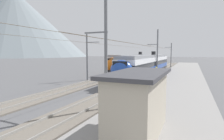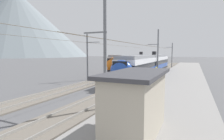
{
  "view_description": "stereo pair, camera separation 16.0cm",
  "coord_description": "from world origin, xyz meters",
  "px_view_note": "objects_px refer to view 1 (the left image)",
  "views": [
    {
      "loc": [
        -19.31,
        -6.49,
        4.18
      ],
      "look_at": [
        0.24,
        2.39,
        2.15
      ],
      "focal_mm": 28.66,
      "sensor_mm": 36.0,
      "label": 1
    },
    {
      "loc": [
        -19.24,
        -6.63,
        4.18
      ],
      "look_at": [
        0.24,
        2.39,
        2.15
      ],
      "focal_mm": 28.66,
      "sensor_mm": 36.0,
      "label": 2
    }
  ],
  "objects_px": {
    "catenary_mast_far_side": "(88,56)",
    "platform_shelter": "(139,103)",
    "catenary_mast_mid": "(157,53)",
    "platform_sign": "(156,72)",
    "potted_plant_platform_edge": "(157,79)",
    "catenary_mast_east": "(171,55)",
    "handbag_beside_passenger": "(154,101)",
    "passenger_walking": "(155,93)",
    "catenary_mast_west": "(104,53)",
    "train_near_platform": "(148,64)",
    "train_far_track": "(135,61)"
  },
  "relations": [
    {
      "from": "catenary_mast_far_side",
      "to": "platform_shelter",
      "type": "xyz_separation_m",
      "value": [
        -15.58,
        -12.51,
        -1.91
      ]
    },
    {
      "from": "catenary_mast_mid",
      "to": "platform_sign",
      "type": "relative_size",
      "value": 21.15
    },
    {
      "from": "catenary_mast_far_side",
      "to": "handbag_beside_passenger",
      "type": "bearing_deg",
      "value": -129.15
    },
    {
      "from": "train_near_platform",
      "to": "catenary_mast_west",
      "type": "height_order",
      "value": "catenary_mast_west"
    },
    {
      "from": "passenger_walking",
      "to": "train_far_track",
      "type": "bearing_deg",
      "value": 19.74
    },
    {
      "from": "train_far_track",
      "to": "potted_plant_platform_edge",
      "type": "bearing_deg",
      "value": -154.33
    },
    {
      "from": "platform_sign",
      "to": "handbag_beside_passenger",
      "type": "relative_size",
      "value": 5.53
    },
    {
      "from": "catenary_mast_mid",
      "to": "platform_shelter",
      "type": "height_order",
      "value": "catenary_mast_mid"
    },
    {
      "from": "catenary_mast_mid",
      "to": "platform_sign",
      "type": "distance_m",
      "value": 11.27
    },
    {
      "from": "catenary_mast_far_side",
      "to": "passenger_walking",
      "type": "relative_size",
      "value": 27.72
    },
    {
      "from": "catenary_mast_west",
      "to": "platform_shelter",
      "type": "distance_m",
      "value": 5.69
    },
    {
      "from": "train_near_platform",
      "to": "catenary_mast_east",
      "type": "xyz_separation_m",
      "value": [
        21.31,
        -1.49,
        1.53
      ]
    },
    {
      "from": "catenary_mast_east",
      "to": "platform_sign",
      "type": "relative_size",
      "value": 21.15
    },
    {
      "from": "potted_plant_platform_edge",
      "to": "catenary_mast_east",
      "type": "bearing_deg",
      "value": 3.14
    },
    {
      "from": "train_near_platform",
      "to": "passenger_walking",
      "type": "xyz_separation_m",
      "value": [
        -19.22,
        -4.93,
        -0.93
      ]
    },
    {
      "from": "train_near_platform",
      "to": "catenary_mast_west",
      "type": "bearing_deg",
      "value": -175.82
    },
    {
      "from": "catenary_mast_east",
      "to": "catenary_mast_far_side",
      "type": "xyz_separation_m",
      "value": [
        -30.01,
        8.85,
        0.02
      ]
    },
    {
      "from": "catenary_mast_mid",
      "to": "platform_sign",
      "type": "height_order",
      "value": "catenary_mast_mid"
    },
    {
      "from": "catenary_mast_far_side",
      "to": "platform_sign",
      "type": "distance_m",
      "value": 11.27
    },
    {
      "from": "potted_plant_platform_edge",
      "to": "platform_shelter",
      "type": "height_order",
      "value": "platform_shelter"
    },
    {
      "from": "handbag_beside_passenger",
      "to": "passenger_walking",
      "type": "bearing_deg",
      "value": -167.9
    },
    {
      "from": "catenary_mast_far_side",
      "to": "platform_sign",
      "type": "relative_size",
      "value": 21.15
    },
    {
      "from": "catenary_mast_far_side",
      "to": "platform_sign",
      "type": "bearing_deg",
      "value": -102.61
    },
    {
      "from": "train_near_platform",
      "to": "train_far_track",
      "type": "bearing_deg",
      "value": 29.18
    },
    {
      "from": "train_near_platform",
      "to": "handbag_beside_passenger",
      "type": "relative_size",
      "value": 70.58
    },
    {
      "from": "train_far_track",
      "to": "passenger_walking",
      "type": "bearing_deg",
      "value": -160.26
    },
    {
      "from": "catenary_mast_far_side",
      "to": "passenger_walking",
      "type": "height_order",
      "value": "catenary_mast_far_side"
    },
    {
      "from": "train_far_track",
      "to": "catenary_mast_far_side",
      "type": "distance_m",
      "value": 18.72
    },
    {
      "from": "passenger_walking",
      "to": "handbag_beside_passenger",
      "type": "relative_size",
      "value": 4.22
    },
    {
      "from": "passenger_walking",
      "to": "potted_plant_platform_edge",
      "type": "bearing_deg",
      "value": 9.29
    },
    {
      "from": "catenary_mast_west",
      "to": "catenary_mast_mid",
      "type": "distance_m",
      "value": 20.33
    },
    {
      "from": "passenger_walking",
      "to": "platform_shelter",
      "type": "relative_size",
      "value": 0.35
    },
    {
      "from": "catenary_mast_east",
      "to": "platform_sign",
      "type": "distance_m",
      "value": 32.55
    },
    {
      "from": "catenary_mast_east",
      "to": "handbag_beside_passenger",
      "type": "bearing_deg",
      "value": -175.26
    },
    {
      "from": "passenger_walking",
      "to": "train_near_platform",
      "type": "bearing_deg",
      "value": 14.38
    },
    {
      "from": "train_far_track",
      "to": "catenary_mast_east",
      "type": "relative_size",
      "value": 0.61
    },
    {
      "from": "train_near_platform",
      "to": "catenary_mast_east",
      "type": "height_order",
      "value": "catenary_mast_east"
    },
    {
      "from": "train_near_platform",
      "to": "train_far_track",
      "type": "xyz_separation_m",
      "value": [
        9.86,
        5.51,
        0.0
      ]
    },
    {
      "from": "catenary_mast_west",
      "to": "platform_shelter",
      "type": "bearing_deg",
      "value": -135.21
    },
    {
      "from": "catenary_mast_west",
      "to": "platform_shelter",
      "type": "height_order",
      "value": "catenary_mast_west"
    },
    {
      "from": "catenary_mast_west",
      "to": "platform_sign",
      "type": "height_order",
      "value": "catenary_mast_west"
    },
    {
      "from": "platform_sign",
      "to": "passenger_walking",
      "type": "bearing_deg",
      "value": -169.99
    },
    {
      "from": "catenary_mast_mid",
      "to": "catenary_mast_east",
      "type": "relative_size",
      "value": 1.0
    },
    {
      "from": "passenger_walking",
      "to": "platform_shelter",
      "type": "distance_m",
      "value": 5.1
    },
    {
      "from": "handbag_beside_passenger",
      "to": "platform_shelter",
      "type": "bearing_deg",
      "value": -176.35
    },
    {
      "from": "catenary_mast_west",
      "to": "platform_shelter",
      "type": "xyz_separation_m",
      "value": [
        -3.68,
        -3.65,
        -2.33
      ]
    },
    {
      "from": "catenary_mast_west",
      "to": "platform_sign",
      "type": "distance_m",
      "value": 9.93
    },
    {
      "from": "catenary_mast_mid",
      "to": "catenary_mast_far_side",
      "type": "relative_size",
      "value": 1.0
    },
    {
      "from": "handbag_beside_passenger",
      "to": "catenary_mast_west",
      "type": "bearing_deg",
      "value": 121.41
    },
    {
      "from": "train_near_platform",
      "to": "platform_shelter",
      "type": "bearing_deg",
      "value": -168.01
    }
  ]
}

